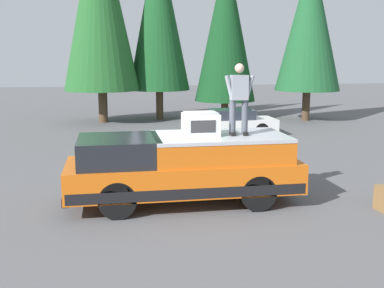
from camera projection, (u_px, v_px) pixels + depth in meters
name	position (u px, v px, depth m)	size (l,w,h in m)	color
ground_plane	(167.00, 200.00, 11.72)	(90.00, 90.00, 0.00)	#565659
pickup_truck	(184.00, 168.00, 11.36)	(2.01, 5.54, 1.65)	orange
compressor_unit	(201.00, 124.00, 11.22)	(0.65, 0.84, 0.56)	silver
person_on_truck_bed	(239.00, 97.00, 11.16)	(0.29, 0.72, 1.69)	#4C515B
parked_car_white	(230.00, 122.00, 21.19)	(1.64, 4.10, 1.16)	white
conifer_far_left	(310.00, 22.00, 25.17)	(3.49, 3.49, 8.94)	#4C3826
conifer_left	(226.00, 26.00, 25.66)	(3.33, 3.33, 9.11)	#4C3826
conifer_center_left	(158.00, 12.00, 25.59)	(3.36, 3.36, 10.07)	#4C3826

